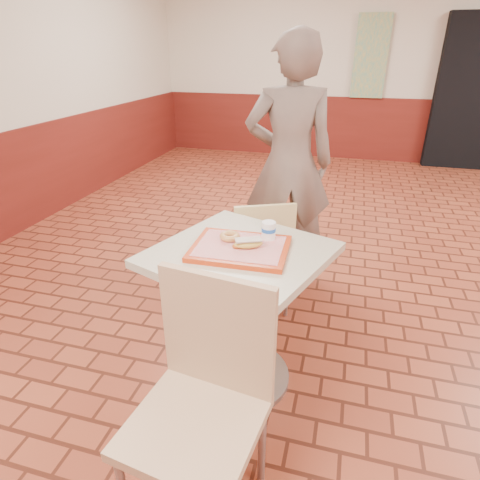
% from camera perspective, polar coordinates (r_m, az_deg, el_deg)
% --- Properties ---
extents(wainscot_band, '(8.00, 10.00, 1.00)m').
position_cam_1_polar(wainscot_band, '(2.58, 30.10, -6.83)').
color(wainscot_band, '#591711').
rests_on(wainscot_band, ground).
extents(promo_poster, '(0.50, 0.03, 1.20)m').
position_cam_1_polar(promo_poster, '(7.08, 18.11, 23.53)').
color(promo_poster, gray).
rests_on(promo_poster, wainscot_band).
extents(main_table, '(0.79, 0.79, 0.83)m').
position_cam_1_polar(main_table, '(2.12, -0.00, -8.07)').
color(main_table, '#B5AF91').
rests_on(main_table, ground).
extents(chair_main_front, '(0.52, 0.52, 1.01)m').
position_cam_1_polar(chair_main_front, '(1.63, -5.14, -20.83)').
color(chair_main_front, tan).
rests_on(chair_main_front, ground).
extents(chair_main_back, '(0.52, 0.52, 0.86)m').
position_cam_1_polar(chair_main_back, '(2.74, 2.98, -1.66)').
color(chair_main_back, '#E5D089').
rests_on(chair_main_back, ground).
extents(customer, '(0.77, 0.61, 1.87)m').
position_cam_1_polar(customer, '(3.14, 6.99, 10.71)').
color(customer, '#74635A').
rests_on(customer, ground).
extents(serving_tray, '(0.47, 0.36, 0.03)m').
position_cam_1_polar(serving_tray, '(1.98, 0.00, -1.19)').
color(serving_tray, '#B7310D').
rests_on(serving_tray, main_table).
extents(ring_donut, '(0.12, 0.12, 0.03)m').
position_cam_1_polar(ring_donut, '(2.03, -1.47, 0.53)').
color(ring_donut, '#CA8C49').
rests_on(ring_donut, serving_tray).
extents(long_john_donut, '(0.16, 0.12, 0.05)m').
position_cam_1_polar(long_john_donut, '(1.95, 1.09, -0.51)').
color(long_john_donut, gold).
rests_on(long_john_donut, serving_tray).
extents(paper_cup, '(0.07, 0.07, 0.09)m').
position_cam_1_polar(paper_cup, '(2.03, 4.09, 1.42)').
color(paper_cup, white).
rests_on(paper_cup, serving_tray).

